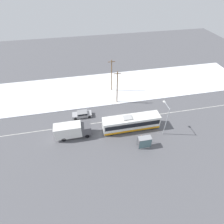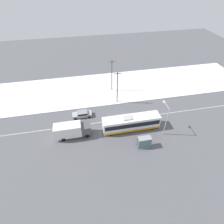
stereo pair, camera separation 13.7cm
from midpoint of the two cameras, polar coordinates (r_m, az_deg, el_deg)
name	(u,v)px [view 2 (the right image)]	position (r m, az deg, el deg)	size (l,w,h in m)	color
ground_plane	(120,120)	(39.95, 2.77, -2.53)	(120.00, 120.00, 0.00)	#56565B
snow_lot	(109,87)	(50.40, -0.81, 8.08)	(80.00, 15.93, 0.12)	white
lane_marking_center	(120,120)	(39.95, 2.77, -2.53)	(60.00, 0.12, 0.00)	silver
city_bus	(131,123)	(37.05, 6.36, -3.52)	(12.07, 2.57, 3.42)	white
box_truck	(72,130)	(36.17, -12.85, -5.73)	(7.23, 2.30, 3.20)	silver
sedan_car	(82,114)	(40.84, -9.63, -0.60)	(4.42, 1.80, 1.35)	#9E9EA3
pedestrian_at_stop	(141,138)	(35.17, 9.58, -8.37)	(0.66, 0.29, 1.84)	#23232D
bus_shelter	(145,142)	(34.02, 10.80, -9.46)	(2.51, 1.20, 2.40)	gray
streetlamp	(166,117)	(35.73, 17.28, -1.48)	(0.36, 2.79, 6.90)	#9EA3A8
utility_pole_roadside	(117,87)	(42.26, 1.83, 8.10)	(1.80, 0.24, 8.67)	brown
utility_pole_snowlot	(112,75)	(46.76, 0.02, 11.86)	(1.80, 0.24, 8.98)	brown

